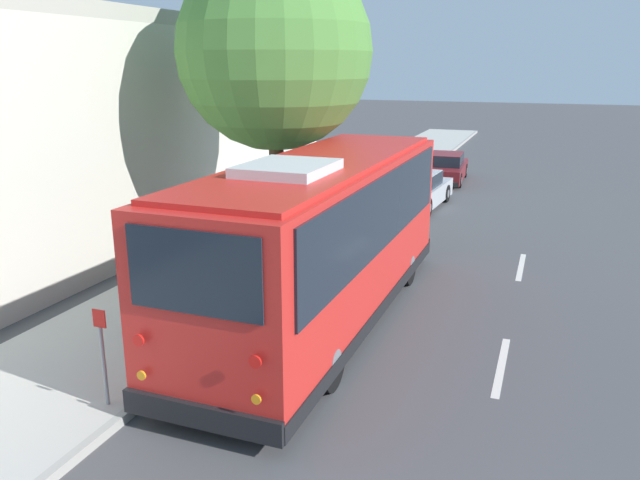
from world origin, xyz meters
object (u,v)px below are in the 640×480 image
(fire_hydrant, at_px, (341,215))
(shuttle_bus, at_px, (323,232))
(parked_sedan_silver, at_px, (417,191))
(sign_post_far, at_px, (176,316))
(parked_sedan_maroon, at_px, (446,168))
(sign_post_near, at_px, (103,356))
(street_tree, at_px, (276,38))

(fire_hydrant, bearing_deg, shuttle_bus, -164.37)
(parked_sedan_silver, relative_size, sign_post_far, 3.44)
(parked_sedan_maroon, bearing_deg, sign_post_near, 172.82)
(parked_sedan_silver, height_order, sign_post_near, sign_post_near)
(street_tree, bearing_deg, shuttle_bus, -144.56)
(parked_sedan_maroon, height_order, sign_post_near, sign_post_near)
(shuttle_bus, xyz_separation_m, fire_hydrant, (6.84, 1.91, -1.36))
(shuttle_bus, bearing_deg, sign_post_far, 145.05)
(shuttle_bus, height_order, sign_post_far, shuttle_bus)
(parked_sedan_maroon, bearing_deg, parked_sedan_silver, 175.97)
(street_tree, distance_m, sign_post_near, 9.55)
(street_tree, distance_m, fire_hydrant, 6.20)
(shuttle_bus, xyz_separation_m, sign_post_far, (-2.59, 1.85, -1.07))
(parked_sedan_silver, height_order, parked_sedan_maroon, parked_sedan_silver)
(shuttle_bus, xyz_separation_m, parked_sedan_silver, (11.18, 0.37, -1.29))
(shuttle_bus, relative_size, sign_post_near, 6.26)
(parked_sedan_silver, height_order, sign_post_far, sign_post_far)
(sign_post_near, bearing_deg, sign_post_far, 0.00)
(sign_post_far, distance_m, fire_hydrant, 9.44)
(street_tree, relative_size, sign_post_near, 5.49)
(parked_sedan_maroon, xyz_separation_m, fire_hydrant, (-10.04, 1.66, -0.05))
(shuttle_bus, distance_m, sign_post_far, 3.36)
(sign_post_far, bearing_deg, sign_post_near, -180.00)
(street_tree, bearing_deg, parked_sedan_silver, -16.46)
(parked_sedan_silver, distance_m, street_tree, 9.42)
(shuttle_bus, xyz_separation_m, sign_post_near, (-4.54, 1.85, -0.96))
(sign_post_far, bearing_deg, parked_sedan_silver, -6.16)
(sign_post_near, bearing_deg, street_tree, 5.16)
(shuttle_bus, xyz_separation_m, street_tree, (3.64, 2.59, 3.91))
(street_tree, xyz_separation_m, sign_post_near, (-8.19, -0.74, -4.87))
(sign_post_far, height_order, fire_hydrant, sign_post_far)
(parked_sedan_silver, relative_size, parked_sedan_maroon, 1.03)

